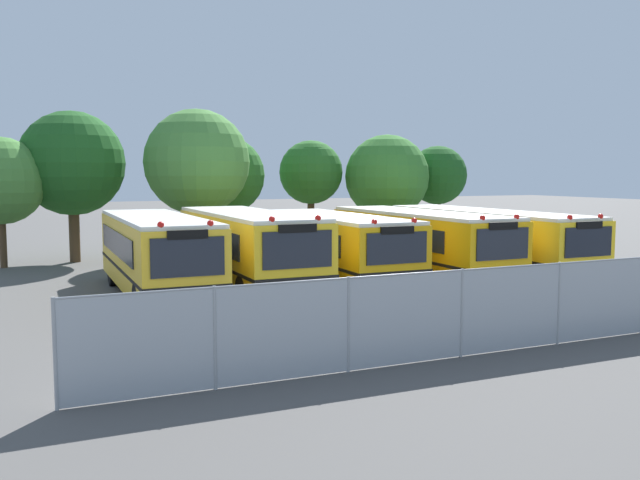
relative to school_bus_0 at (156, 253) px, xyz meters
name	(u,v)px	position (x,y,z in m)	size (l,w,h in m)	color
ground_plane	(336,283)	(6.49, 0.15, -1.44)	(160.00, 160.00, 0.00)	#514F4C
school_bus_0	(156,253)	(0.00, 0.00, 0.00)	(2.52, 9.45, 2.74)	yellow
school_bus_1	(247,247)	(3.13, 0.20, 0.03)	(2.68, 9.52, 2.79)	yellow
school_bus_2	(335,245)	(6.50, 0.27, -0.07)	(2.71, 9.24, 2.61)	#EAA80C
school_bus_3	(419,241)	(9.84, -0.09, -0.03)	(2.54, 9.90, 2.68)	#EAA80C
school_bus_4	(485,238)	(13.05, 0.05, -0.05)	(2.57, 11.09, 2.64)	yellow
tree_0	(2,181)	(-4.53, 9.62, 2.23)	(3.68, 3.68, 5.52)	#4C3823
tree_1	(69,164)	(-1.80, 10.45, 2.96)	(4.66, 4.66, 6.77)	#4C3823
tree_2	(199,162)	(3.75, 9.08, 3.07)	(4.86, 4.86, 6.94)	#4C3823
tree_3	(227,175)	(5.62, 10.99, 2.49)	(3.89, 3.89, 5.84)	#4C3823
tree_4	(311,170)	(10.22, 11.02, 2.71)	(3.35, 3.35, 5.73)	#4C3823
tree_5	(387,176)	(14.13, 9.79, 2.42)	(4.48, 4.48, 6.06)	#4C3823
tree_6	(438,174)	(17.33, 9.80, 2.50)	(3.24, 3.24, 5.52)	#4C3823
chainlink_fence	(512,306)	(5.97, -10.03, -0.44)	(19.17, 0.07, 1.93)	#9EA0A3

